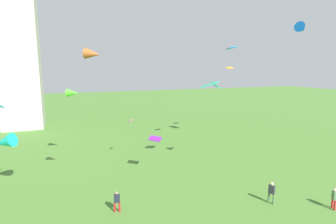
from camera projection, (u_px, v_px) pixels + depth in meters
person_1 at (334, 198)px, 20.20m from camera, size 0.42×0.50×1.67m
person_2 at (117, 200)px, 19.81m from camera, size 0.49×0.36×1.63m
person_3 at (272, 192)px, 21.04m from camera, size 0.45×0.54×1.79m
kite_flying_0 at (93, 54)px, 18.74m from camera, size 1.44×1.31×0.91m
kite_flying_1 at (232, 48)px, 32.30m from camera, size 1.31×1.03×0.45m
kite_flying_2 at (302, 29)px, 20.74m from camera, size 1.51×1.30×1.01m
kite_flying_3 at (73, 93)px, 28.69m from camera, size 1.53×1.41×0.90m
kite_flying_4 at (155, 139)px, 26.40m from camera, size 1.45×1.34×0.44m
kite_flying_5 at (4, 142)px, 22.28m from camera, size 2.32×1.97×1.64m
kite_flying_6 at (215, 85)px, 39.68m from camera, size 1.28×1.91×1.14m
kite_flying_7 at (230, 68)px, 40.38m from camera, size 1.07×0.75×0.31m
kite_flying_8 at (131, 121)px, 30.72m from camera, size 0.53×0.85×0.54m
kite_flying_11 at (210, 84)px, 26.39m from camera, size 1.98×1.96×0.67m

